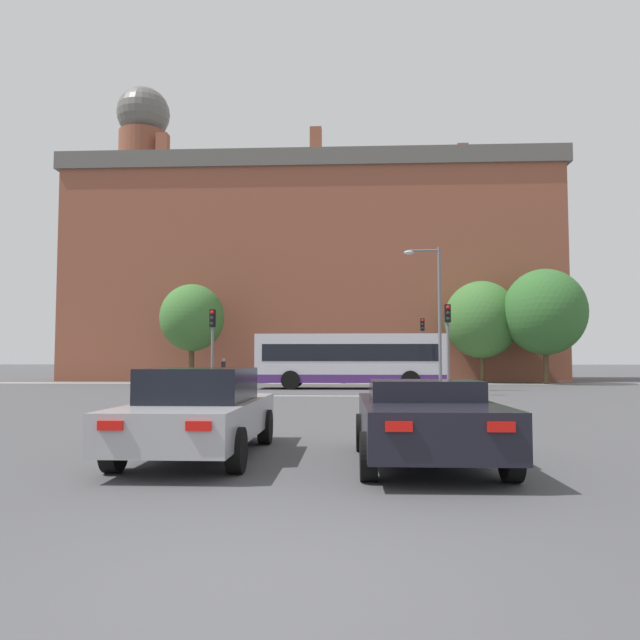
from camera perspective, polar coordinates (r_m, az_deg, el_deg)
ground_plane at (r=4.73m, az=-5.60°, el=-23.00°), size 400.00×400.00×0.00m
stop_line_strip at (r=27.16m, az=1.45°, el=-6.96°), size 7.96×0.30×0.01m
far_pavement at (r=41.28m, az=1.91°, el=-5.82°), size 68.84×2.50×0.01m
brick_civic_building at (r=50.25m, az=-1.01°, el=4.60°), size 37.79×10.74×24.08m
car_saloon_left at (r=10.45m, az=-10.87°, el=-8.18°), size 1.96×4.92×1.43m
car_roadster_right at (r=9.65m, az=9.64°, el=-8.97°), size 2.08×4.36×1.26m
bus_crossing_lead at (r=33.99m, az=2.77°, el=-3.64°), size 10.13×2.76×2.94m
traffic_light_near_left at (r=28.46m, az=-9.81°, el=-1.52°), size 0.26×0.31×3.84m
traffic_light_far_right at (r=41.12m, az=9.36°, el=-1.80°), size 0.26×0.31×4.26m
traffic_light_near_right at (r=28.06m, az=11.61°, el=-1.25°), size 0.26×0.31×4.02m
street_lamp_junction at (r=31.89m, az=10.35°, el=1.49°), size 1.85×0.36×7.25m
pedestrian_waiting at (r=41.08m, az=2.16°, el=-4.53°), size 0.42×0.26×1.62m
pedestrian_walking_east at (r=41.07m, az=11.25°, el=-4.40°), size 0.24×0.41×1.68m
pedestrian_walking_west at (r=42.49m, az=-8.83°, el=-4.42°), size 0.36×0.45×1.66m
tree_by_building at (r=42.67m, az=-11.62°, el=0.20°), size 4.28×4.28×6.64m
tree_kerbside at (r=43.06m, az=19.86°, el=0.70°), size 5.33×5.33×7.48m
tree_distant at (r=43.89m, az=14.54°, el=0.04°), size 5.01×5.01×6.94m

